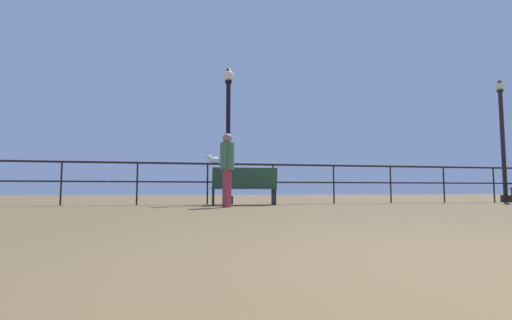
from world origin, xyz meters
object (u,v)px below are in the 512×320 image
(lamppost_center, at_px, (228,131))
(person_by_bench, at_px, (227,165))
(seagull_on_rail, at_px, (213,159))
(bench_near_left, at_px, (244,185))
(lamppost_right, at_px, (503,141))

(lamppost_center, height_order, person_by_bench, lamppost_center)
(lamppost_center, xyz_separation_m, seagull_on_rail, (-0.43, -0.16, -0.83))
(lamppost_center, bearing_deg, bench_near_left, -69.69)
(person_by_bench, relative_size, seagull_on_rail, 3.56)
(lamppost_center, distance_m, seagull_on_rail, 0.95)
(lamppost_right, distance_m, person_by_bench, 9.68)
(bench_near_left, bearing_deg, person_by_bench, -117.74)
(bench_near_left, relative_size, lamppost_right, 0.41)
(lamppost_right, bearing_deg, lamppost_center, -180.00)
(lamppost_center, bearing_deg, seagull_on_rail, -159.83)
(lamppost_center, height_order, seagull_on_rail, lamppost_center)
(bench_near_left, height_order, seagull_on_rail, seagull_on_rail)
(bench_near_left, bearing_deg, seagull_on_rail, 136.71)
(lamppost_right, bearing_deg, seagull_on_rail, -179.06)
(lamppost_right, relative_size, seagull_on_rail, 8.74)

